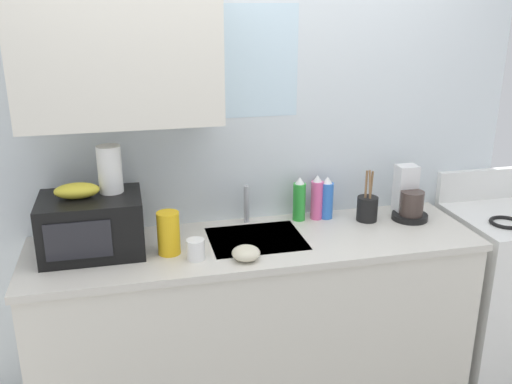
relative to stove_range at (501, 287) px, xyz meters
name	(u,v)px	position (x,y,z in m)	size (l,w,h in m)	color
kitchen_wall_assembly	(220,136)	(-1.56, 0.31, 0.90)	(2.97, 0.42, 2.50)	silver
counter_unit	(256,319)	(-1.44, 0.00, 0.00)	(2.20, 0.63, 0.90)	silver
sink_faucet	(246,204)	(-1.44, 0.24, 0.54)	(0.03, 0.03, 0.20)	#B2B5BA
stove_range	(501,287)	(0.00, 0.00, 0.00)	(0.60, 0.60, 1.08)	white
microwave	(92,225)	(-2.21, 0.04, 0.58)	(0.46, 0.35, 0.27)	black
banana_bunch	(77,191)	(-2.26, 0.05, 0.75)	(0.20, 0.11, 0.07)	gold
paper_towel_roll	(110,169)	(-2.11, 0.10, 0.82)	(0.11, 0.11, 0.22)	white
coffee_maker	(408,199)	(-0.58, 0.10, 0.55)	(0.19, 0.21, 0.28)	black
dish_soap_bottle_green	(299,200)	(-1.16, 0.21, 0.55)	(0.07, 0.07, 0.24)	green
dish_soap_bottle_pink	(317,198)	(-1.06, 0.20, 0.56)	(0.06, 0.06, 0.24)	#E55999
dish_soap_bottle_blue	(327,199)	(-1.01, 0.20, 0.55)	(0.07, 0.07, 0.23)	blue
cereal_canister	(169,233)	(-1.87, -0.05, 0.54)	(0.10, 0.10, 0.20)	gold
mug_white	(196,249)	(-1.76, -0.14, 0.49)	(0.08, 0.08, 0.10)	white
utensil_crock	(367,208)	(-0.81, 0.12, 0.51)	(0.11, 0.11, 0.28)	black
small_bowl	(246,253)	(-1.54, -0.20, 0.47)	(0.13, 0.13, 0.07)	beige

